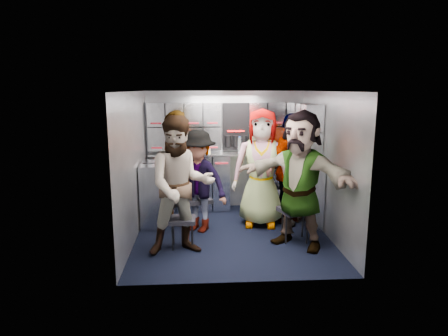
{
  "coord_description": "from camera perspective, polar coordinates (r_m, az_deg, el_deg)",
  "views": [
    {
      "loc": [
        -0.47,
        -5.63,
        2.14
      ],
      "look_at": [
        -0.09,
        0.35,
        0.94
      ],
      "focal_mm": 32.0,
      "sensor_mm": 36.0,
      "label": 1
    }
  ],
  "objects": [
    {
      "name": "bottle_right",
      "position": [
        7.08,
        8.15,
        3.3
      ],
      "size": [
        0.07,
        0.07,
        0.28
      ],
      "primitive_type": "cylinder",
      "color": "white",
      "rests_on": "counter"
    },
    {
      "name": "attendant_arc_d",
      "position": [
        6.4,
        9.3,
        -0.17
      ],
      "size": [
        1.07,
        0.99,
        1.77
      ],
      "primitive_type": "imported",
      "rotation": [
        0.0,
        0.0,
        0.69
      ],
      "color": "black",
      "rests_on": "ground"
    },
    {
      "name": "bottle_mid",
      "position": [
        6.97,
        2.23,
        3.27
      ],
      "size": [
        0.06,
        0.06,
        0.27
      ],
      "primitive_type": "cylinder",
      "color": "white",
      "rests_on": "counter"
    },
    {
      "name": "attendant_arc_b",
      "position": [
        6.0,
        -3.81,
        -1.91
      ],
      "size": [
        1.15,
        1.01,
        1.54
      ],
      "primitive_type": "imported",
      "rotation": [
        0.0,
        0.0,
        -0.55
      ],
      "color": "black",
      "rests_on": "ground"
    },
    {
      "name": "counter",
      "position": [
        7.02,
        0.29,
        2.08
      ],
      "size": [
        2.68,
        0.42,
        0.03
      ],
      "primitive_type": "cube",
      "color": "silver",
      "rests_on": "cart_bank_back"
    },
    {
      "name": "attendant_standing",
      "position": [
        6.37,
        -6.98,
        0.02
      ],
      "size": [
        0.77,
        0.77,
        1.81
      ],
      "primitive_type": "imported",
      "rotation": [
        0.0,
        0.0,
        -0.79
      ],
      "color": "black",
      "rests_on": "ground"
    },
    {
      "name": "ceiling",
      "position": [
        5.65,
        1.2,
        10.9
      ],
      "size": [
        2.8,
        3.0,
        0.02
      ],
      "primitive_type": "cube",
      "color": "silver",
      "rests_on": "wall_back"
    },
    {
      "name": "attendant_arc_c",
      "position": [
        6.24,
        5.36,
        -0.01
      ],
      "size": [
        0.98,
        0.73,
        1.84
      ],
      "primitive_type": "imported",
      "rotation": [
        0.0,
        0.0,
        -0.16
      ],
      "color": "black",
      "rests_on": "ground"
    },
    {
      "name": "jump_seat_mid_left",
      "position": [
        6.26,
        -3.76,
        -4.8
      ],
      "size": [
        0.49,
        0.47,
        0.46
      ],
      "rotation": [
        0.0,
        0.0,
        0.33
      ],
      "color": "black",
      "rests_on": "ground"
    },
    {
      "name": "bottle_left",
      "position": [
        6.94,
        -5.96,
        3.13
      ],
      "size": [
        0.07,
        0.07,
        0.26
      ],
      "primitive_type": "cylinder",
      "color": "white",
      "rests_on": "counter"
    },
    {
      "name": "cup_right",
      "position": [
        7.02,
        5.38,
        2.53
      ],
      "size": [
        0.09,
        0.09,
        0.09
      ],
      "primitive_type": "cylinder",
      "color": "tan",
      "rests_on": "counter"
    },
    {
      "name": "coffee_niche",
      "position": [
        7.1,
        1.69,
        5.88
      ],
      "size": [
        0.46,
        0.16,
        0.84
      ],
      "primitive_type": null,
      "color": "black",
      "rests_on": "wall_back"
    },
    {
      "name": "wall_left",
      "position": [
        5.81,
        -12.75,
        0.2
      ],
      "size": [
        0.04,
        3.0,
        2.1
      ],
      "primitive_type": "cube",
      "color": "#92969F",
      "rests_on": "ground"
    },
    {
      "name": "wall_right",
      "position": [
        6.03,
        14.54,
        0.52
      ],
      "size": [
        0.04,
        3.0,
        2.1
      ],
      "primitive_type": "cube",
      "color": "#92969F",
      "rests_on": "ground"
    },
    {
      "name": "cart_bank_left",
      "position": [
        6.44,
        -9.91,
        -3.67
      ],
      "size": [
        0.38,
        0.76,
        0.99
      ],
      "primitive_type": "cube",
      "color": "#9DA2AC",
      "rests_on": "ground"
    },
    {
      "name": "cart_bank_back",
      "position": [
        7.12,
        0.29,
        -2.05
      ],
      "size": [
        2.68,
        0.38,
        0.99
      ],
      "primitive_type": "cube",
      "color": "#9DA2AC",
      "rests_on": "ground"
    },
    {
      "name": "attendant_arc_e",
      "position": [
        5.46,
        10.74,
        -1.62
      ],
      "size": [
        1.69,
        1.54,
        1.87
      ],
      "primitive_type": "imported",
      "rotation": [
        0.0,
        0.0,
        -0.69
      ],
      "color": "black",
      "rests_on": "ground"
    },
    {
      "name": "red_latch_strip",
      "position": [
        6.85,
        0.4,
        0.7
      ],
      "size": [
        2.6,
        0.02,
        0.03
      ],
      "primitive_type": "cube",
      "color": "#A71B2A",
      "rests_on": "cart_bank_back"
    },
    {
      "name": "cup_left",
      "position": [
        6.94,
        -2.23,
        2.48
      ],
      "size": [
        0.08,
        0.08,
        0.09
      ],
      "primitive_type": "cylinder",
      "color": "tan",
      "rests_on": "counter"
    },
    {
      "name": "jump_seat_center",
      "position": [
        6.53,
        5.04,
        -3.87
      ],
      "size": [
        0.42,
        0.4,
        0.49
      ],
      "rotation": [
        0.0,
        0.0,
        0.01
      ],
      "color": "black",
      "rests_on": "ground"
    },
    {
      "name": "jump_seat_near_right",
      "position": [
        5.77,
        10.12,
        -6.19
      ],
      "size": [
        0.5,
        0.49,
        0.48
      ],
      "rotation": [
        0.0,
        0.0,
        0.32
      ],
      "color": "black",
      "rests_on": "ground"
    },
    {
      "name": "locker_bank_right",
      "position": [
        6.59,
        11.61,
        5.41
      ],
      "size": [
        0.28,
        1.0,
        0.82
      ],
      "primitive_type": "cube",
      "color": "#9DA2AC",
      "rests_on": "wall_right"
    },
    {
      "name": "locker_bank_back",
      "position": [
        7.02,
        0.26,
        5.99
      ],
      "size": [
        2.68,
        0.28,
        0.82
      ],
      "primitive_type": "cube",
      "color": "#9DA2AC",
      "rests_on": "wall_back"
    },
    {
      "name": "jump_seat_near_left",
      "position": [
        5.49,
        -5.97,
        -7.58
      ],
      "size": [
        0.36,
        0.34,
        0.42
      ],
      "rotation": [
        0.0,
        0.0,
        -0.01
      ],
      "color": "black",
      "rests_on": "ground"
    },
    {
      "name": "floor",
      "position": [
        6.04,
        1.12,
        -9.46
      ],
      "size": [
        3.0,
        3.0,
        0.0
      ],
      "primitive_type": "plane",
      "color": "black",
      "rests_on": "ground"
    },
    {
      "name": "right_cabinet",
      "position": [
        6.66,
        11.5,
        -3.18
      ],
      "size": [
        0.28,
        1.2,
        1.0
      ],
      "primitive_type": "cube",
      "color": "#9DA2AC",
      "rests_on": "ground"
    },
    {
      "name": "attendant_arc_a",
      "position": [
        5.16,
        -6.17,
        -2.6
      ],
      "size": [
        0.99,
        0.84,
        1.81
      ],
      "primitive_type": "imported",
      "rotation": [
        0.0,
        0.0,
        0.19
      ],
      "color": "black",
      "rests_on": "ground"
    },
    {
      "name": "jump_seat_mid_right",
      "position": [
        6.68,
        8.83,
        -3.87
      ],
      "size": [
        0.46,
        0.44,
        0.46
      ],
      "rotation": [
        0.0,
        0.0,
        0.21
      ],
      "color": "black",
      "rests_on": "ground"
    },
    {
      "name": "wall_back",
      "position": [
        7.22,
        0.18,
        2.62
      ],
      "size": [
        2.8,
        0.04,
        2.1
      ],
      "primitive_type": "cube",
      "color": "#92969F",
      "rests_on": "ground"
    }
  ]
}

